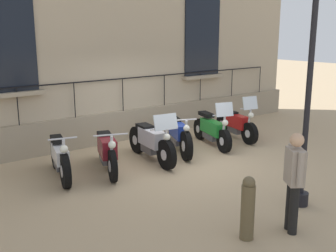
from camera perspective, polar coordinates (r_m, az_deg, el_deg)
name	(u,v)px	position (r m, az deg, el deg)	size (l,w,h in m)	color
ground_plane	(174,160)	(10.05, 0.86, -4.70)	(60.00, 60.00, 0.00)	tan
motorcycle_white	(60,159)	(9.05, -14.70, -4.39)	(1.95, 0.75, 1.01)	black
motorcycle_maroon	(107,151)	(9.24, -8.43, -3.49)	(2.01, 0.98, 1.00)	black
motorcycle_silver	(152,142)	(9.86, -2.29, -2.27)	(2.18, 0.73, 1.27)	black
motorcycle_blue	(178,135)	(10.59, 1.36, -1.25)	(2.12, 1.04, 1.00)	black
motorcycle_green	(212,130)	(11.22, 6.11, -0.60)	(1.99, 0.83, 1.30)	black
motorcycle_red	(237,125)	(11.98, 9.49, 0.16)	(1.90, 0.68, 1.33)	black
lamppost	(314,30)	(7.32, 19.51, 12.45)	(0.32, 1.02, 4.63)	black
bollard	(248,208)	(6.37, 10.98, -11.07)	(0.21, 0.21, 1.00)	brown
pedestrian_standing	(294,178)	(6.61, 17.07, -6.84)	(0.45, 0.39, 1.59)	black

